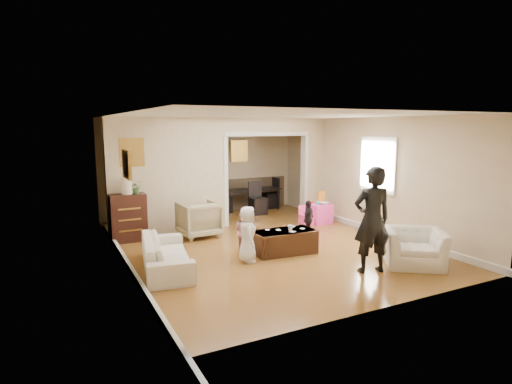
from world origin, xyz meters
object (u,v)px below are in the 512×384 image
adult_person (372,220)px  cyan_cup (317,203)px  sofa (166,254)px  child_toddler (308,219)px  table_lamp (127,186)px  child_kneel_a (247,234)px  coffee_cup (290,228)px  armchair_front (414,248)px  play_table (319,213)px  coffee_table (284,242)px  child_kneel_b (244,232)px  armchair_back (199,219)px  dining_table (248,199)px  dresser (128,218)px

adult_person → cyan_cup: bearing=-96.8°
sofa → child_toddler: (3.30, 0.66, 0.13)m
table_lamp → child_kneel_a: bearing=-55.0°
table_lamp → coffee_cup: bearing=-40.9°
armchair_front → play_table: size_ratio=1.91×
armchair_front → coffee_table: 2.32m
child_kneel_b → armchair_back: bearing=-2.6°
armchair_back → dining_table: size_ratio=0.48×
armchair_back → child_kneel_b: (0.35, -1.61, 0.04)m
play_table → child_toddler: 1.43m
dining_table → adult_person: size_ratio=1.01×
armchair_front → cyan_cup: armchair_front is taller
dresser → child_kneel_b: (1.80, -1.90, -0.07)m
coffee_table → cyan_cup: size_ratio=14.65×
coffee_table → child_toddler: child_toddler is taller
child_toddler → dresser: bearing=-57.1°
table_lamp → child_kneel_b: (1.80, -1.90, -0.75)m
armchair_back → dresser: dresser is taller
adult_person → child_kneel_a: bearing=-27.8°
armchair_back → coffee_table: armchair_back is taller
armchair_front → dining_table: armchair_front is taller
play_table → cyan_cup: 0.31m
child_kneel_b → child_toddler: (1.75, 0.45, -0.02)m
armchair_back → armchair_front: armchair_back is taller
dresser → cyan_cup: (4.45, -0.49, 0.03)m
adult_person → dresser: bearing=-35.7°
coffee_table → child_kneel_b: child_kneel_b is taller
cyan_cup → child_toddler: size_ratio=0.10×
play_table → child_kneel_b: size_ratio=0.60×
armchair_front → child_toddler: (-0.59, 2.39, 0.09)m
table_lamp → coffee_table: table_lamp is taller
coffee_cup → adult_person: adult_person is taller
sofa → table_lamp: size_ratio=5.23×
dresser → coffee_cup: dresser is taller
armchair_back → cyan_cup: 3.01m
armchair_front → dining_table: size_ratio=0.55×
coffee_table → dresser: bearing=138.6°
armchair_back → child_kneel_a: child_kneel_a is taller
child_kneel_b → coffee_cup: bearing=-128.5°
dining_table → play_table: bearing=-71.5°
coffee_cup → dining_table: 4.24m
coffee_table → play_table: 2.70m
dresser → dining_table: dresser is taller
dining_table → adult_person: (-0.42, -5.60, 0.57)m
adult_person → child_toddler: bearing=-84.1°
table_lamp → child_toddler: size_ratio=0.44×
sofa → child_kneel_a: 1.44m
cyan_cup → child_toddler: (-0.90, -0.96, -0.12)m
cyan_cup → child_kneel_b: (-2.65, -1.41, -0.10)m
dresser → child_toddler: 3.84m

